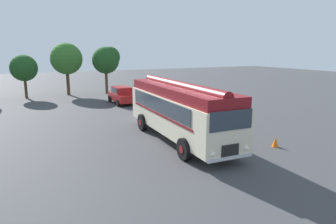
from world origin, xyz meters
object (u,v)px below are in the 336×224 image
(car_near_left, at_px, (122,95))
(car_mid_left, at_px, (145,93))
(vintage_bus, at_px, (180,108))
(traffic_cone, at_px, (275,142))

(car_near_left, relative_size, car_mid_left, 0.98)
(vintage_bus, xyz_separation_m, car_near_left, (0.75, 13.20, -1.05))
(traffic_cone, bearing_deg, car_near_left, 101.32)
(traffic_cone, bearing_deg, vintage_bus, 139.11)
(car_near_left, bearing_deg, traffic_cone, -78.68)
(vintage_bus, bearing_deg, car_near_left, 86.75)
(car_mid_left, bearing_deg, car_near_left, -171.53)
(car_near_left, height_order, car_mid_left, same)
(vintage_bus, xyz_separation_m, traffic_cone, (4.10, -3.55, -1.62))
(vintage_bus, height_order, car_mid_left, vintage_bus)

